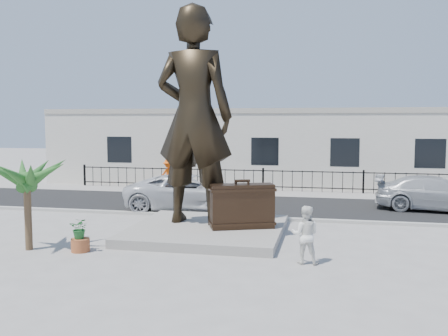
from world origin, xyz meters
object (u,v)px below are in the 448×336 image
(tourist, at_px, (305,235))
(suitcase, at_px, (242,206))
(car_white, at_px, (191,192))
(statue, at_px, (194,116))

(tourist, bearing_deg, suitcase, -49.94)
(suitcase, relative_size, tourist, 1.32)
(tourist, height_order, car_white, tourist)
(tourist, bearing_deg, car_white, -52.59)
(statue, xyz_separation_m, suitcase, (1.84, -0.55, -3.07))
(statue, distance_m, car_white, 5.37)
(statue, xyz_separation_m, tourist, (4.11, -3.39, -3.31))
(statue, relative_size, suitcase, 3.57)
(car_white, bearing_deg, suitcase, -153.11)
(statue, distance_m, tourist, 6.27)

